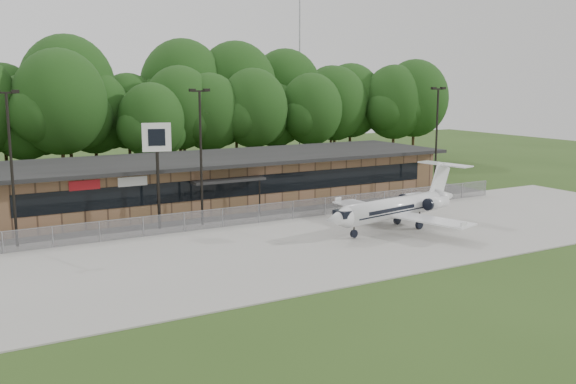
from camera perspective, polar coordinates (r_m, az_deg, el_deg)
ground at (r=37.39m, az=9.34°, el=-7.06°), size 160.00×160.00×0.00m
apron at (r=43.65m, az=2.75°, el=-4.41°), size 64.00×18.00×0.08m
parking_lot at (r=53.48m, az=-3.83°, el=-1.76°), size 50.00×9.00×0.06m
terminal at (r=57.08m, az=-5.79°, el=1.14°), size 41.00×11.65×4.30m
fence at (r=49.39m, az=-1.58°, el=-1.84°), size 46.00×0.04×1.52m
treeline at (r=73.40m, az=-11.59°, el=7.11°), size 72.00×12.00×15.00m
radio_mast at (r=87.93m, az=1.04°, el=10.99°), size 0.20×0.20×25.00m
light_pole_left at (r=44.76m, az=-23.42°, el=2.87°), size 1.55×0.30×10.23m
light_pole_mid at (r=47.87m, az=-7.76°, el=4.00°), size 1.55×0.30×10.23m
light_pole_right at (r=60.25m, az=13.07°, el=5.03°), size 1.55×0.30×10.23m
business_jet at (r=47.38m, az=9.72°, el=-1.42°), size 13.58×12.18×4.58m
pole_sign at (r=47.06m, az=-11.57°, el=3.80°), size 2.04×0.74×7.82m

